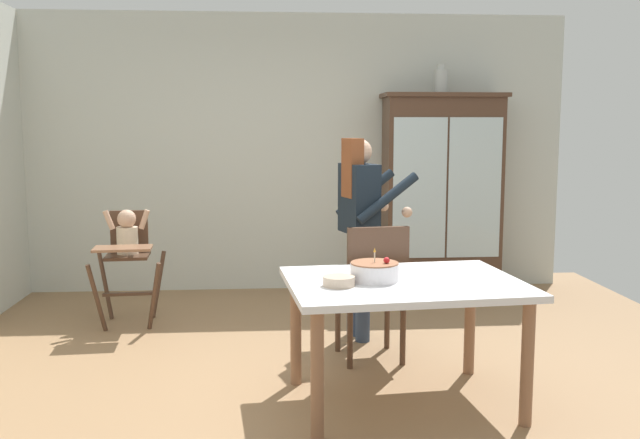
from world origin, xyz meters
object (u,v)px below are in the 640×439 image
(ceramic_vase, at_px, (441,81))
(dining_table, at_px, (404,296))
(high_chair_with_toddler, at_px, (127,246))
(serving_bowl, at_px, (339,281))
(china_cabinet, at_px, (441,193))
(dining_chair_far_side, at_px, (374,284))
(adult_person, at_px, (360,213))
(birthday_cake, at_px, (375,272))

(ceramic_vase, distance_m, dining_table, 3.22)
(high_chair_with_toddler, relative_size, serving_bowl, 5.28)
(high_chair_with_toddler, distance_m, serving_bowl, 2.47)
(china_cabinet, distance_m, dining_chair_far_side, 2.30)
(china_cabinet, distance_m, adult_person, 1.78)
(dining_chair_far_side, bearing_deg, dining_table, 88.12)
(dining_chair_far_side, bearing_deg, birthday_cake, 74.48)
(china_cabinet, relative_size, dining_chair_far_side, 2.01)
(china_cabinet, xyz_separation_m, birthday_cake, (-1.08, -2.77, -0.18))
(china_cabinet, distance_m, high_chair_with_toddler, 3.00)
(china_cabinet, height_order, adult_person, china_cabinet)
(high_chair_with_toddler, relative_size, dining_chair_far_side, 0.99)
(dining_table, height_order, dining_chair_far_side, dining_chair_far_side)
(birthday_cake, bearing_deg, dining_chair_far_side, 81.50)
(high_chair_with_toddler, height_order, birthday_cake, high_chair_with_toddler)
(dining_table, bearing_deg, dining_chair_far_side, 95.14)
(china_cabinet, height_order, serving_bowl, china_cabinet)
(adult_person, bearing_deg, ceramic_vase, -49.06)
(dining_chair_far_side, bearing_deg, china_cabinet, -122.42)
(ceramic_vase, bearing_deg, dining_chair_far_side, -114.67)
(china_cabinet, bearing_deg, serving_bowl, -114.22)
(adult_person, height_order, birthday_cake, adult_person)
(china_cabinet, height_order, high_chair_with_toddler, china_cabinet)
(birthday_cake, bearing_deg, dining_table, 2.63)
(birthday_cake, distance_m, serving_bowl, 0.25)
(china_cabinet, relative_size, high_chair_with_toddler, 2.03)
(high_chair_with_toddler, relative_size, birthday_cake, 3.39)
(dining_table, bearing_deg, high_chair_with_toddler, 136.71)
(adult_person, height_order, serving_bowl, adult_person)
(birthday_cake, bearing_deg, high_chair_with_toddler, 133.89)
(dining_table, height_order, birthday_cake, birthday_cake)
(adult_person, relative_size, dining_table, 1.08)
(adult_person, xyz_separation_m, birthday_cake, (-0.08, -1.29, -0.17))
(dining_table, relative_size, serving_bowl, 7.88)
(high_chair_with_toddler, distance_m, adult_person, 1.93)
(dining_table, bearing_deg, china_cabinet, 71.83)
(adult_person, bearing_deg, serving_bowl, 151.99)
(china_cabinet, xyz_separation_m, dining_table, (-0.91, -2.76, -0.33))
(china_cabinet, relative_size, ceramic_vase, 7.15)
(dining_table, relative_size, birthday_cake, 5.06)
(china_cabinet, bearing_deg, dining_chair_far_side, -115.40)
(ceramic_vase, relative_size, adult_person, 0.18)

